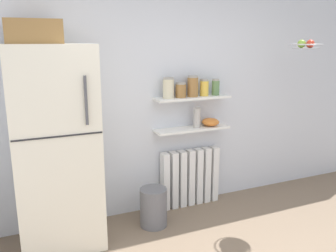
% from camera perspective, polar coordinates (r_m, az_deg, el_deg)
% --- Properties ---
extents(back_wall, '(7.04, 0.10, 2.60)m').
position_cam_1_polar(back_wall, '(3.88, -1.17, 5.17)').
color(back_wall, silver).
rests_on(back_wall, ground_plane).
extents(refrigerator, '(0.72, 0.66, 2.03)m').
position_cam_1_polar(refrigerator, '(3.32, -17.72, -2.88)').
color(refrigerator, silver).
rests_on(refrigerator, ground_plane).
extents(radiator, '(0.70, 0.12, 0.66)m').
position_cam_1_polar(radiator, '(4.15, 3.56, -8.23)').
color(radiator, white).
rests_on(radiator, ground_plane).
extents(wall_shelf_lower, '(0.86, 0.22, 0.02)m').
position_cam_1_polar(wall_shelf_lower, '(3.94, 3.88, -0.46)').
color(wall_shelf_lower, white).
extents(wall_shelf_upper, '(0.86, 0.22, 0.02)m').
position_cam_1_polar(wall_shelf_upper, '(3.87, 3.96, 4.55)').
color(wall_shelf_upper, white).
extents(storage_jar_0, '(0.12, 0.12, 0.22)m').
position_cam_1_polar(storage_jar_0, '(3.73, 0.07, 6.13)').
color(storage_jar_0, beige).
rests_on(storage_jar_0, wall_shelf_upper).
extents(storage_jar_1, '(0.11, 0.11, 0.16)m').
position_cam_1_polar(storage_jar_1, '(3.80, 2.06, 5.79)').
color(storage_jar_1, olive).
rests_on(storage_jar_1, wall_shelf_upper).
extents(storage_jar_2, '(0.12, 0.12, 0.23)m').
position_cam_1_polar(storage_jar_2, '(3.86, 3.99, 6.37)').
color(storage_jar_2, olive).
rests_on(storage_jar_2, wall_shelf_upper).
extents(storage_jar_3, '(0.10, 0.10, 0.18)m').
position_cam_1_polar(storage_jar_3, '(3.93, 5.85, 6.15)').
color(storage_jar_3, yellow).
rests_on(storage_jar_3, wall_shelf_upper).
extents(storage_jar_4, '(0.09, 0.09, 0.18)m').
position_cam_1_polar(storage_jar_4, '(4.00, 7.64, 6.20)').
color(storage_jar_4, '#5B7F4C').
rests_on(storage_jar_4, wall_shelf_upper).
extents(vase, '(0.08, 0.08, 0.22)m').
position_cam_1_polar(vase, '(3.94, 4.67, 1.35)').
color(vase, '#B2ADA8').
rests_on(vase, wall_shelf_lower).
extents(shelf_bowl, '(0.20, 0.20, 0.09)m').
position_cam_1_polar(shelf_bowl, '(4.04, 6.82, 0.64)').
color(shelf_bowl, orange).
rests_on(shelf_bowl, wall_shelf_lower).
extents(trash_bin, '(0.28, 0.28, 0.40)m').
position_cam_1_polar(trash_bin, '(3.74, -2.35, -12.88)').
color(trash_bin, slate).
rests_on(trash_bin, ground_plane).
extents(hanging_fruit_basket, '(0.34, 0.34, 0.09)m').
position_cam_1_polar(hanging_fruit_basket, '(4.08, 21.26, 12.03)').
color(hanging_fruit_basket, '#B2B2B7').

